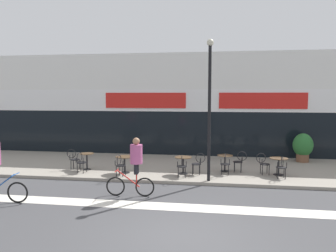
{
  "coord_description": "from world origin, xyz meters",
  "views": [
    {
      "loc": [
        0.8,
        -7.68,
        3.42
      ],
      "look_at": [
        -1.24,
        5.89,
        2.12
      ],
      "focal_mm": 35.0,
      "sensor_mm": 36.0,
      "label": 1
    }
  ],
  "objects_px": {
    "cafe_chair_4_near": "(282,166)",
    "cafe_chair_4_side": "(263,162)",
    "bistro_table_1": "(125,161)",
    "cafe_chair_3_near": "(225,163)",
    "cafe_chair_2_side": "(198,162)",
    "planter_pot": "(303,147)",
    "bistro_table_4": "(279,163)",
    "cafe_chair_0_near": "(81,161)",
    "bistro_table_2": "(183,162)",
    "cafe_chair_0_side": "(73,158)",
    "cafe_chair_1_near": "(120,164)",
    "cyclist_0": "(135,163)",
    "cafe_chair_3_side": "(240,160)",
    "cafe_chair_2_near": "(182,165)",
    "bistro_table_0": "(87,158)",
    "bistro_table_3": "(225,160)",
    "lamp_post": "(209,100)"
  },
  "relations": [
    {
      "from": "cafe_chair_1_near",
      "to": "cyclist_0",
      "type": "relative_size",
      "value": 0.45
    },
    {
      "from": "cafe_chair_4_side",
      "to": "cafe_chair_0_near",
      "type": "bearing_deg",
      "value": 178.19
    },
    {
      "from": "bistro_table_4",
      "to": "cafe_chair_4_side",
      "type": "distance_m",
      "value": 0.62
    },
    {
      "from": "bistro_table_3",
      "to": "cafe_chair_2_near",
      "type": "bearing_deg",
      "value": -142.58
    },
    {
      "from": "cafe_chair_2_side",
      "to": "cafe_chair_3_near",
      "type": "distance_m",
      "value": 1.11
    },
    {
      "from": "bistro_table_1",
      "to": "cafe_chair_4_near",
      "type": "relative_size",
      "value": 0.86
    },
    {
      "from": "cafe_chair_3_near",
      "to": "cafe_chair_4_side",
      "type": "bearing_deg",
      "value": -76.8
    },
    {
      "from": "cafe_chair_3_side",
      "to": "bistro_table_4",
      "type": "bearing_deg",
      "value": 175.98
    },
    {
      "from": "bistro_table_2",
      "to": "cafe_chair_4_side",
      "type": "height_order",
      "value": "cafe_chair_4_side"
    },
    {
      "from": "bistro_table_4",
      "to": "cafe_chair_2_side",
      "type": "height_order",
      "value": "cafe_chair_2_side"
    },
    {
      "from": "cafe_chair_2_side",
      "to": "planter_pot",
      "type": "relative_size",
      "value": 0.64
    },
    {
      "from": "cafe_chair_0_side",
      "to": "cafe_chair_2_near",
      "type": "bearing_deg",
      "value": -10.85
    },
    {
      "from": "cafe_chair_0_side",
      "to": "cafe_chair_2_near",
      "type": "distance_m",
      "value": 4.98
    },
    {
      "from": "bistro_table_2",
      "to": "lamp_post",
      "type": "xyz_separation_m",
      "value": [
        1.09,
        -0.96,
        2.58
      ]
    },
    {
      "from": "bistro_table_4",
      "to": "cafe_chair_1_near",
      "type": "relative_size",
      "value": 0.82
    },
    {
      "from": "cafe_chair_2_side",
      "to": "cafe_chair_3_side",
      "type": "height_order",
      "value": "same"
    },
    {
      "from": "bistro_table_1",
      "to": "cafe_chair_4_near",
      "type": "height_order",
      "value": "cafe_chair_4_near"
    },
    {
      "from": "bistro_table_1",
      "to": "lamp_post",
      "type": "xyz_separation_m",
      "value": [
        3.56,
        -0.76,
        2.58
      ]
    },
    {
      "from": "cafe_chair_1_near",
      "to": "cafe_chair_4_side",
      "type": "relative_size",
      "value": 1.0
    },
    {
      "from": "cafe_chair_4_near",
      "to": "lamp_post",
      "type": "bearing_deg",
      "value": 105.11
    },
    {
      "from": "cafe_chair_1_near",
      "to": "cafe_chair_4_side",
      "type": "height_order",
      "value": "same"
    },
    {
      "from": "cafe_chair_2_side",
      "to": "planter_pot",
      "type": "xyz_separation_m",
      "value": [
        4.97,
        3.36,
        0.24
      ]
    },
    {
      "from": "cafe_chair_2_side",
      "to": "bistro_table_4",
      "type": "bearing_deg",
      "value": -172.11
    },
    {
      "from": "bistro_table_0",
      "to": "cafe_chair_0_near",
      "type": "bearing_deg",
      "value": -90.99
    },
    {
      "from": "cafe_chair_2_near",
      "to": "cafe_chair_4_near",
      "type": "bearing_deg",
      "value": -91.6
    },
    {
      "from": "cafe_chair_1_near",
      "to": "bistro_table_2",
      "type": "bearing_deg",
      "value": -64.96
    },
    {
      "from": "bistro_table_1",
      "to": "planter_pot",
      "type": "distance_m",
      "value": 8.82
    },
    {
      "from": "cafe_chair_0_near",
      "to": "cafe_chair_4_near",
      "type": "distance_m",
      "value": 8.23
    },
    {
      "from": "bistro_table_2",
      "to": "cafe_chair_4_side",
      "type": "relative_size",
      "value": 0.79
    },
    {
      "from": "cafe_chair_0_side",
      "to": "bistro_table_1",
      "type": "bearing_deg",
      "value": -9.75
    },
    {
      "from": "bistro_table_1",
      "to": "cafe_chair_3_near",
      "type": "relative_size",
      "value": 0.86
    },
    {
      "from": "lamp_post",
      "to": "cafe_chair_4_near",
      "type": "bearing_deg",
      "value": 14.41
    },
    {
      "from": "lamp_post",
      "to": "cafe_chair_2_near",
      "type": "bearing_deg",
      "value": 162.84
    },
    {
      "from": "planter_pot",
      "to": "cafe_chair_1_near",
      "type": "bearing_deg",
      "value": -152.61
    },
    {
      "from": "cafe_chair_3_near",
      "to": "cafe_chair_4_side",
      "type": "xyz_separation_m",
      "value": [
        1.56,
        0.31,
        0.0
      ]
    },
    {
      "from": "bistro_table_1",
      "to": "cafe_chair_3_near",
      "type": "xyz_separation_m",
      "value": [
        4.21,
        0.27,
        0.01
      ]
    },
    {
      "from": "bistro_table_2",
      "to": "cafe_chair_3_side",
      "type": "distance_m",
      "value": 2.46
    },
    {
      "from": "cafe_chair_4_near",
      "to": "cafe_chair_4_side",
      "type": "distance_m",
      "value": 0.88
    },
    {
      "from": "planter_pot",
      "to": "cafe_chair_3_side",
      "type": "bearing_deg",
      "value": -140.4
    },
    {
      "from": "cyclist_0",
      "to": "bistro_table_1",
      "type": "bearing_deg",
      "value": -70.69
    },
    {
      "from": "cafe_chair_3_near",
      "to": "cafe_chair_4_side",
      "type": "height_order",
      "value": "same"
    },
    {
      "from": "bistro_table_1",
      "to": "cyclist_0",
      "type": "distance_m",
      "value": 2.98
    },
    {
      "from": "bistro_table_2",
      "to": "bistro_table_4",
      "type": "relative_size",
      "value": 0.97
    },
    {
      "from": "cafe_chair_4_near",
      "to": "cafe_chair_4_side",
      "type": "height_order",
      "value": "same"
    },
    {
      "from": "bistro_table_2",
      "to": "cafe_chair_0_near",
      "type": "bearing_deg",
      "value": -173.39
    },
    {
      "from": "cafe_chair_3_side",
      "to": "bistro_table_0",
      "type": "bearing_deg",
      "value": 11.5
    },
    {
      "from": "bistro_table_2",
      "to": "cafe_chair_0_side",
      "type": "bearing_deg",
      "value": 178.56
    },
    {
      "from": "cafe_chair_3_near",
      "to": "cyclist_0",
      "type": "xyz_separation_m",
      "value": [
        -3.07,
        -2.98,
        0.52
      ]
    },
    {
      "from": "bistro_table_4",
      "to": "cyclist_0",
      "type": "xyz_separation_m",
      "value": [
        -5.26,
        -3.3,
        0.53
      ]
    },
    {
      "from": "cafe_chair_4_near",
      "to": "lamp_post",
      "type": "xyz_separation_m",
      "value": [
        -2.83,
        -0.73,
        2.57
      ]
    }
  ]
}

